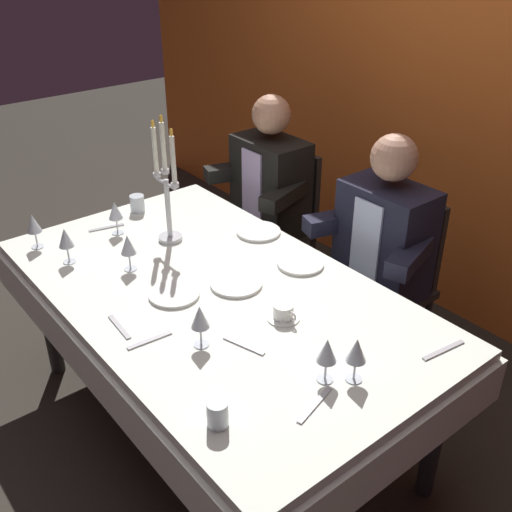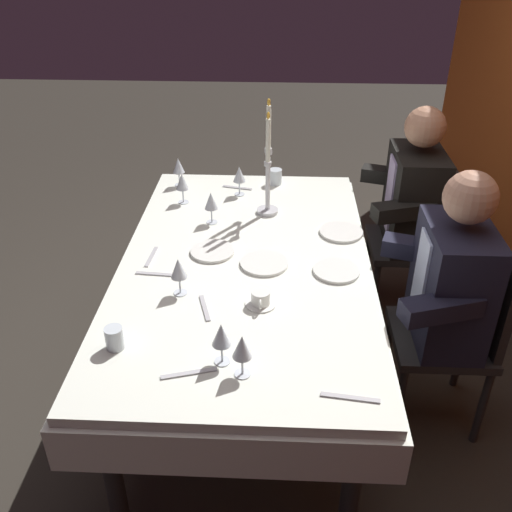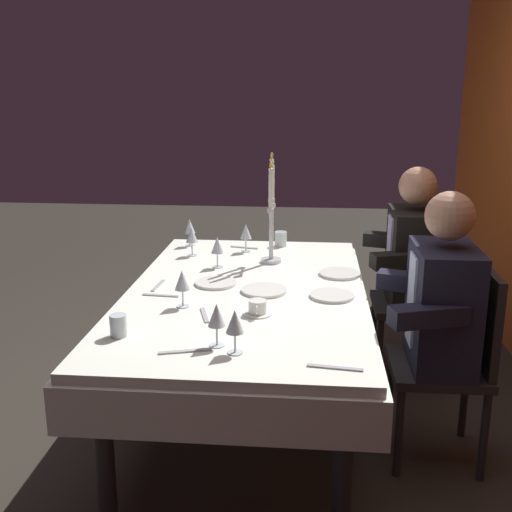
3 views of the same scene
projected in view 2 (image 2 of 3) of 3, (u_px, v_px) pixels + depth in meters
ground_plane at (246, 383)px, 2.92m from camera, size 12.00×12.00×0.00m
dining_table at (245, 282)px, 2.59m from camera, size 1.94×1.14×0.74m
candelabra at (268, 169)px, 2.81m from camera, size 0.19×0.11×0.59m
dinner_plate_0 at (336, 271)px, 2.45m from camera, size 0.20×0.20×0.01m
dinner_plate_1 at (213, 251)px, 2.59m from camera, size 0.20×0.20×0.01m
dinner_plate_2 at (264, 263)px, 2.50m from camera, size 0.21×0.21×0.01m
dinner_plate_3 at (341, 232)px, 2.74m from camera, size 0.21×0.21×0.01m
wine_glass_0 at (242, 348)px, 1.85m from camera, size 0.07×0.07×0.16m
wine_glass_1 at (221, 336)px, 1.90m from camera, size 0.07×0.07×0.16m
wine_glass_2 at (178, 166)px, 3.16m from camera, size 0.07×0.07×0.16m
wine_glass_3 at (211, 201)px, 2.78m from camera, size 0.07×0.07×0.16m
wine_glass_4 at (239, 175)px, 3.06m from camera, size 0.07×0.07×0.16m
wine_glass_5 at (179, 269)px, 2.25m from camera, size 0.07×0.07×0.16m
wine_glass_6 at (182, 183)px, 2.98m from camera, size 0.07×0.07×0.16m
water_tumbler_0 at (114, 338)px, 2.00m from camera, size 0.07×0.07×0.09m
water_tumbler_1 at (275, 177)px, 3.22m from camera, size 0.07×0.07×0.09m
coffee_cup_0 at (261, 299)px, 2.23m from camera, size 0.13×0.12×0.06m
knife_0 at (350, 398)px, 1.81m from camera, size 0.04×0.19×0.01m
spoon_1 at (237, 188)px, 3.19m from camera, size 0.06×0.17×0.01m
spoon_2 at (155, 274)px, 2.43m from camera, size 0.03×0.17×0.01m
knife_3 at (189, 373)px, 1.91m from camera, size 0.07×0.19×0.01m
spoon_4 at (151, 257)px, 2.55m from camera, size 0.17×0.03×0.01m
fork_5 at (205, 308)px, 2.22m from camera, size 0.17×0.07×0.01m
seated_diner_0 at (415, 198)px, 3.09m from camera, size 0.63×0.48×1.24m
seated_diner_1 at (453, 284)px, 2.38m from camera, size 0.63×0.48×1.24m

